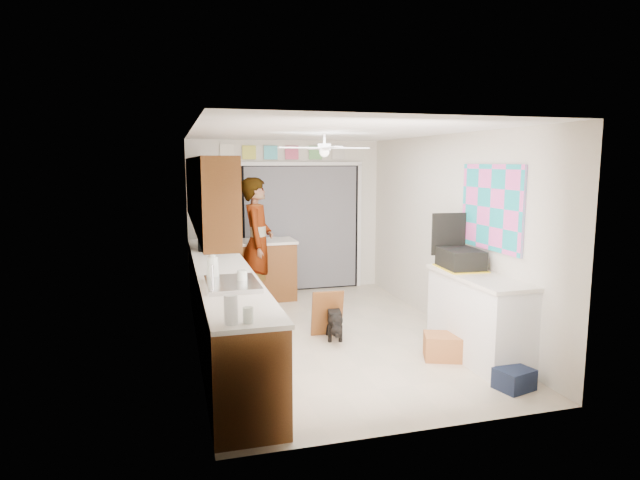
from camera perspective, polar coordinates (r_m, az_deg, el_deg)
floor at (r=6.79m, az=0.92°, el=-10.12°), size 5.00×5.00×0.00m
ceiling at (r=6.45m, az=0.98°, el=11.44°), size 5.00×5.00×0.00m
wall_back at (r=8.91m, az=-3.64°, el=2.52°), size 3.20×0.00×3.20m
wall_front at (r=4.21m, az=10.73°, el=-4.17°), size 3.20×0.00×3.20m
wall_left at (r=6.24m, az=-13.27°, el=-0.18°), size 0.00×5.00×5.00m
wall_right at (r=7.13m, az=13.38°, el=0.85°), size 0.00×5.00×5.00m
left_base_cabinets at (r=6.43m, az=-10.34°, el=-7.14°), size 0.60×4.80×0.90m
left_countertop at (r=6.32m, az=-10.36°, el=-3.03°), size 0.62×4.80×0.04m
upper_cabinets at (r=6.40m, az=-12.07°, el=5.01°), size 0.32×4.00×0.80m
sink_basin at (r=5.34m, az=-9.36°, el=-4.71°), size 0.50×0.76×0.06m
faucet at (r=5.30m, az=-11.42°, el=-3.81°), size 0.03×0.03×0.22m
peninsula_base at (r=8.46m, az=-6.21°, el=-3.31°), size 1.00×0.60×0.90m
peninsula_top at (r=8.37m, az=-6.26°, el=-0.16°), size 1.04×0.64×0.04m
back_opening_recess at (r=8.96m, az=-2.03°, el=1.28°), size 2.00×0.06×2.10m
curtain_panel at (r=8.92m, az=-1.97°, el=1.25°), size 1.90×0.03×2.05m
door_trim_left at (r=8.75m, az=-8.49°, el=1.02°), size 0.06×0.04×2.10m
door_trim_right at (r=9.22m, az=4.19°, el=1.46°), size 0.06×0.04×2.10m
door_trim_head at (r=8.86m, az=-2.02°, el=8.13°), size 2.10×0.04×0.06m
header_frame_0 at (r=8.73m, az=-7.57°, el=9.24°), size 0.22×0.02×0.22m
header_frame_1 at (r=8.79m, az=-5.28°, el=9.28°), size 0.22×0.02×0.22m
header_frame_2 at (r=8.86m, az=-3.03°, el=9.29°), size 0.22×0.02×0.22m
header_frame_3 at (r=8.96m, az=-0.49°, el=9.29°), size 0.22×0.02×0.22m
header_frame_4 at (r=9.07m, az=1.98°, el=9.27°), size 0.22×0.02×0.22m
route66_sign at (r=8.69m, az=-9.88°, el=9.20°), size 0.22×0.02×0.26m
right_counter_base at (r=6.15m, az=16.52°, el=-8.07°), size 0.50×1.40×0.90m
right_counter_top at (r=6.03m, az=16.62°, el=-3.79°), size 0.54×1.44×0.04m
abstract_painting at (r=6.22m, az=17.80°, el=3.33°), size 0.03×1.15×0.95m
ceiling_fan at (r=6.64m, az=0.47°, el=9.80°), size 1.14×1.14×0.24m
microwave at (r=7.61m, az=-11.13°, el=0.26°), size 0.50×0.65×0.32m
soap_bottle at (r=5.60m, az=-11.39°, el=-2.51°), size 0.15×0.15×0.34m
jar_a at (r=5.38m, az=-8.32°, el=-3.97°), size 0.11×0.11×0.14m
jar_b at (r=4.12m, az=-7.67°, el=-7.93°), size 0.10×0.10×0.12m
paper_towel_roll at (r=4.10m, az=-9.48°, el=-7.33°), size 0.12×0.12×0.22m
suitcase at (r=6.30m, az=14.77°, el=-1.97°), size 0.44×0.56×0.23m
suitcase_rim at (r=6.32m, az=14.74°, el=-2.95°), size 0.49×0.61×0.02m
suitcase_lid at (r=6.51m, az=13.57°, el=0.63°), size 0.42×0.06×0.50m
cardboard_box at (r=6.14m, az=13.15°, el=-11.02°), size 0.53×0.47×0.28m
navy_crate at (r=5.58m, az=20.00°, el=-13.75°), size 0.39×0.35×0.20m
cabinet_door_panel at (r=6.67m, az=0.78°, el=-7.82°), size 0.40×0.17×0.58m
man at (r=7.93m, az=-6.67°, el=-0.32°), size 0.65×0.81×1.93m
dog at (r=6.62m, az=1.52°, el=-8.78°), size 0.32×0.55×0.41m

